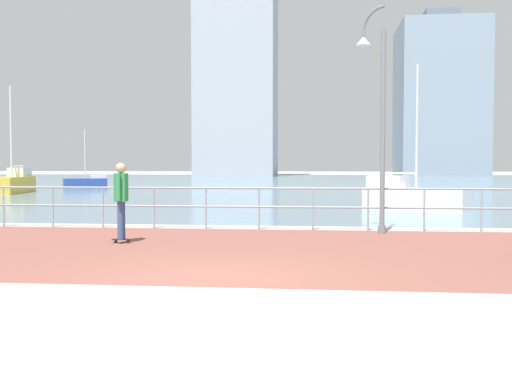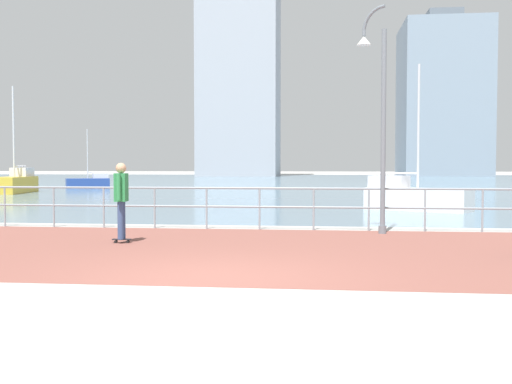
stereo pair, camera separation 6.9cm
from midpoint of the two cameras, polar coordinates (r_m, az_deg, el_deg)
ground at (r=48.82m, az=4.24°, el=0.58°), size 220.00×220.00×0.00m
brick_paving at (r=12.05m, az=-1.71°, el=-5.43°), size 28.00×7.47×0.01m
harbor_water at (r=60.60m, az=4.61°, el=0.97°), size 180.00×88.00×0.00m
waterfront_railing at (r=15.67m, az=0.16°, el=-0.79°), size 25.25×0.06×1.10m
lamppost at (r=15.16m, az=11.23°, el=7.78°), size 0.74×0.56×5.55m
skateboarder at (r=13.25m, az=-12.77°, el=-0.27°), size 0.41×0.56×1.73m
sailboat_teal at (r=23.16m, az=14.47°, el=-0.40°), size 3.89×2.99×5.38m
sailboat_navy at (r=47.27m, az=-15.73°, el=0.94°), size 3.19×2.41×4.39m
sailboat_blue at (r=39.18m, az=-22.02°, el=0.81°), size 2.08×4.71×6.39m
tower_glass at (r=100.74m, az=16.88°, el=8.35°), size 12.85×14.15×25.71m
tower_concrete at (r=94.48m, az=-1.87°, el=14.90°), size 11.84×10.10×45.42m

